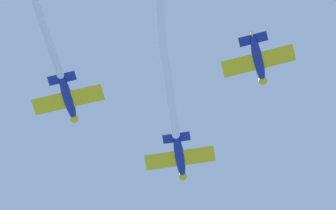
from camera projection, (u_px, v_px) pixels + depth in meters
airplane_lead at (180, 157)px, 71.70m from camera, size 6.17×5.17×1.63m
smoke_trail_lead at (162, 23)px, 65.81m from camera, size 12.34×19.22×2.45m
airplane_left_wing at (68, 99)px, 69.48m from camera, size 5.96×5.31×1.63m
airplane_right_wing at (258, 60)px, 68.41m from camera, size 5.89×5.34×1.63m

